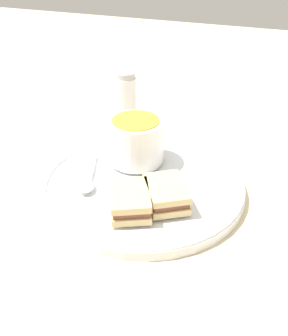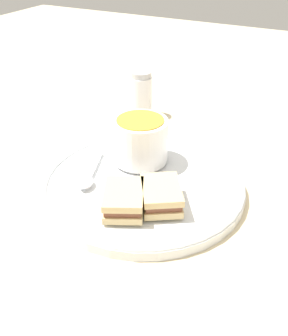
% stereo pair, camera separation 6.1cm
% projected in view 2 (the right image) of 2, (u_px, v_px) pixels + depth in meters
% --- Properties ---
extents(ground_plane, '(2.40, 2.40, 0.00)m').
position_uv_depth(ground_plane, '(144.00, 189.00, 0.64)').
color(ground_plane, beige).
extents(plate, '(0.32, 0.32, 0.02)m').
position_uv_depth(plate, '(144.00, 184.00, 0.63)').
color(plate, white).
rests_on(plate, ground_plane).
extents(soup_bowl, '(0.09, 0.09, 0.08)m').
position_uv_depth(soup_bowl, '(140.00, 140.00, 0.66)').
color(soup_bowl, white).
rests_on(soup_bowl, plate).
extents(spoon, '(0.05, 0.11, 0.01)m').
position_uv_depth(spoon, '(87.00, 180.00, 0.62)').
color(spoon, silver).
rests_on(spoon, plate).
extents(sandwich_half_near, '(0.08, 0.09, 0.03)m').
position_uv_depth(sandwich_half_near, '(124.00, 199.00, 0.55)').
color(sandwich_half_near, '#DBBC7F').
rests_on(sandwich_half_near, plate).
extents(sandwich_half_far, '(0.09, 0.09, 0.03)m').
position_uv_depth(sandwich_half_far, '(161.00, 195.00, 0.56)').
color(sandwich_half_far, '#DBBC7F').
rests_on(sandwich_half_far, plate).
extents(salt_shaker, '(0.05, 0.05, 0.10)m').
position_uv_depth(salt_shaker, '(141.00, 94.00, 0.85)').
color(salt_shaker, silver).
rests_on(salt_shaker, ground_plane).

